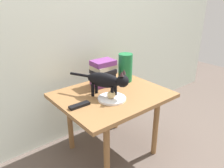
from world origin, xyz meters
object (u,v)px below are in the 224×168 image
(cat, at_px, (107,81))
(tv_remote, at_px, (79,105))
(plate, at_px, (112,98))
(side_table, at_px, (112,101))
(book_stack, at_px, (103,73))
(bread_roll, at_px, (111,95))
(green_vase, at_px, (125,68))

(cat, xyz_separation_m, tv_remote, (-0.24, -0.00, -0.12))
(plate, distance_m, tv_remote, 0.25)
(side_table, bearing_deg, cat, -160.90)
(cat, bearing_deg, book_stack, 59.57)
(side_table, xyz_separation_m, tv_remote, (-0.31, -0.02, 0.08))
(side_table, relative_size, bread_roll, 10.32)
(book_stack, xyz_separation_m, tv_remote, (-0.36, -0.21, -0.10))
(bread_roll, bearing_deg, tv_remote, 167.45)
(bread_roll, height_order, green_vase, green_vase)
(plate, height_order, book_stack, book_stack)
(cat, bearing_deg, tv_remote, -179.79)
(bread_roll, distance_m, tv_remote, 0.25)
(book_stack, relative_size, tv_remote, 1.49)
(plate, bearing_deg, bread_roll, 177.09)
(bread_roll, relative_size, green_vase, 0.33)
(side_table, relative_size, cat, 1.89)
(side_table, distance_m, cat, 0.21)
(side_table, relative_size, green_vase, 3.38)
(green_vase, bearing_deg, cat, -154.18)
(book_stack, distance_m, green_vase, 0.21)
(plate, distance_m, book_stack, 0.30)
(bread_roll, bearing_deg, green_vase, 32.75)
(cat, bearing_deg, green_vase, 25.82)
(plate, height_order, tv_remote, tv_remote)
(side_table, bearing_deg, book_stack, 73.31)
(side_table, xyz_separation_m, bread_roll, (-0.07, -0.08, 0.11))
(cat, height_order, green_vase, green_vase)
(green_vase, height_order, tv_remote, green_vase)
(book_stack, bearing_deg, plate, -114.62)
(plate, bearing_deg, side_table, 50.17)
(cat, height_order, tv_remote, cat)
(tv_remote, bearing_deg, book_stack, 30.70)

